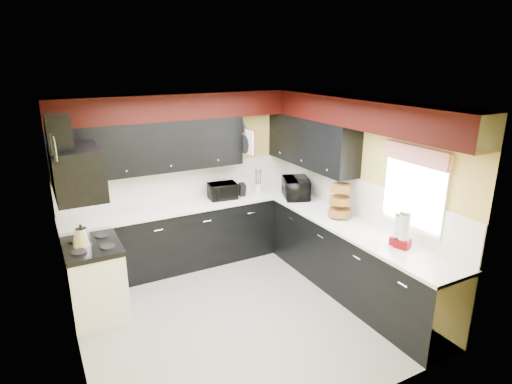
% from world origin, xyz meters
% --- Properties ---
extents(ground, '(3.60, 3.60, 0.00)m').
position_xyz_m(ground, '(0.00, 0.00, 0.00)').
color(ground, gray).
rests_on(ground, ground).
extents(wall_back, '(3.60, 0.06, 2.50)m').
position_xyz_m(wall_back, '(0.00, 1.80, 1.25)').
color(wall_back, '#E0C666').
rests_on(wall_back, ground).
extents(wall_right, '(0.06, 3.60, 2.50)m').
position_xyz_m(wall_right, '(1.80, 0.00, 1.25)').
color(wall_right, '#E0C666').
rests_on(wall_right, ground).
extents(wall_left, '(0.06, 3.60, 2.50)m').
position_xyz_m(wall_left, '(-1.80, 0.00, 1.25)').
color(wall_left, '#E0C666').
rests_on(wall_left, ground).
extents(ceiling, '(3.60, 3.60, 0.06)m').
position_xyz_m(ceiling, '(0.00, 0.00, 2.50)').
color(ceiling, white).
rests_on(ceiling, wall_back).
extents(cab_back, '(3.60, 0.60, 0.90)m').
position_xyz_m(cab_back, '(0.00, 1.50, 0.45)').
color(cab_back, black).
rests_on(cab_back, ground).
extents(cab_right, '(0.60, 3.00, 0.90)m').
position_xyz_m(cab_right, '(1.50, -0.30, 0.45)').
color(cab_right, black).
rests_on(cab_right, ground).
extents(counter_back, '(3.62, 0.64, 0.04)m').
position_xyz_m(counter_back, '(0.00, 1.50, 0.92)').
color(counter_back, white).
rests_on(counter_back, cab_back).
extents(counter_right, '(0.64, 3.02, 0.04)m').
position_xyz_m(counter_right, '(1.50, -0.30, 0.92)').
color(counter_right, white).
rests_on(counter_right, cab_right).
extents(splash_back, '(3.60, 0.02, 0.50)m').
position_xyz_m(splash_back, '(0.00, 1.79, 1.19)').
color(splash_back, white).
rests_on(splash_back, counter_back).
extents(splash_right, '(0.02, 3.60, 0.50)m').
position_xyz_m(splash_right, '(1.79, 0.00, 1.19)').
color(splash_right, white).
rests_on(splash_right, counter_right).
extents(upper_back, '(2.60, 0.35, 0.70)m').
position_xyz_m(upper_back, '(-0.50, 1.62, 1.80)').
color(upper_back, black).
rests_on(upper_back, wall_back).
extents(upper_right, '(0.35, 1.80, 0.70)m').
position_xyz_m(upper_right, '(1.62, 0.90, 1.80)').
color(upper_right, black).
rests_on(upper_right, wall_right).
extents(soffit_back, '(3.60, 0.36, 0.35)m').
position_xyz_m(soffit_back, '(0.00, 1.62, 2.33)').
color(soffit_back, black).
rests_on(soffit_back, wall_back).
extents(soffit_right, '(0.36, 3.24, 0.35)m').
position_xyz_m(soffit_right, '(1.62, -0.18, 2.33)').
color(soffit_right, black).
rests_on(soffit_right, wall_right).
extents(stove, '(0.60, 0.75, 0.86)m').
position_xyz_m(stove, '(-1.50, 0.75, 0.43)').
color(stove, white).
rests_on(stove, ground).
extents(cooktop, '(0.62, 0.77, 0.06)m').
position_xyz_m(cooktop, '(-1.50, 0.75, 0.89)').
color(cooktop, black).
rests_on(cooktop, stove).
extents(hood, '(0.50, 0.78, 0.55)m').
position_xyz_m(hood, '(-1.55, 0.75, 1.78)').
color(hood, black).
rests_on(hood, wall_left).
extents(hood_duct, '(0.24, 0.40, 0.40)m').
position_xyz_m(hood_duct, '(-1.68, 0.75, 2.20)').
color(hood_duct, black).
rests_on(hood_duct, wall_left).
extents(window, '(0.03, 0.86, 0.96)m').
position_xyz_m(window, '(1.79, -0.90, 1.55)').
color(window, white).
rests_on(window, wall_right).
extents(valance, '(0.04, 0.88, 0.20)m').
position_xyz_m(valance, '(1.73, -0.90, 1.95)').
color(valance, red).
rests_on(valance, wall_right).
extents(pan_top, '(0.03, 0.22, 0.40)m').
position_xyz_m(pan_top, '(0.82, 1.55, 2.00)').
color(pan_top, black).
rests_on(pan_top, upper_back).
extents(pan_mid, '(0.03, 0.28, 0.46)m').
position_xyz_m(pan_mid, '(0.82, 1.42, 1.75)').
color(pan_mid, black).
rests_on(pan_mid, upper_back).
extents(pan_low, '(0.03, 0.24, 0.42)m').
position_xyz_m(pan_low, '(0.82, 1.68, 1.72)').
color(pan_low, black).
rests_on(pan_low, upper_back).
extents(cut_board, '(0.03, 0.26, 0.35)m').
position_xyz_m(cut_board, '(0.83, 1.30, 1.80)').
color(cut_board, white).
rests_on(cut_board, upper_back).
extents(baskets, '(0.27, 0.27, 0.50)m').
position_xyz_m(baskets, '(1.52, 0.05, 1.18)').
color(baskets, brown).
rests_on(baskets, upper_right).
extents(clock, '(0.03, 0.30, 0.30)m').
position_xyz_m(clock, '(-1.77, 0.25, 2.15)').
color(clock, black).
rests_on(clock, wall_left).
extents(deco_plate, '(0.03, 0.24, 0.24)m').
position_xyz_m(deco_plate, '(1.77, -0.35, 2.25)').
color(deco_plate, white).
rests_on(deco_plate, wall_right).
extents(toaster_oven, '(0.44, 0.38, 0.24)m').
position_xyz_m(toaster_oven, '(0.48, 1.50, 1.06)').
color(toaster_oven, black).
rests_on(toaster_oven, counter_back).
extents(microwave, '(0.53, 0.63, 0.29)m').
position_xyz_m(microwave, '(1.48, 1.03, 1.09)').
color(microwave, black).
rests_on(microwave, counter_right).
extents(utensil_crock, '(0.16, 0.16, 0.14)m').
position_xyz_m(utensil_crock, '(1.10, 1.52, 1.01)').
color(utensil_crock, silver).
rests_on(utensil_crock, counter_back).
extents(knife_block, '(0.10, 0.13, 0.20)m').
position_xyz_m(knife_block, '(0.79, 1.47, 1.04)').
color(knife_block, black).
rests_on(knife_block, counter_back).
extents(kettle, '(0.30, 0.30, 0.20)m').
position_xyz_m(kettle, '(-1.59, 0.77, 1.02)').
color(kettle, silver).
rests_on(kettle, cooktop).
extents(dispenser_a, '(0.15, 0.15, 0.36)m').
position_xyz_m(dispenser_a, '(1.54, -0.96, 1.12)').
color(dispenser_a, maroon).
rests_on(dispenser_a, counter_right).
extents(dispenser_b, '(0.20, 0.20, 0.41)m').
position_xyz_m(dispenser_b, '(1.55, -1.03, 1.15)').
color(dispenser_b, '#670804').
rests_on(dispenser_b, counter_right).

